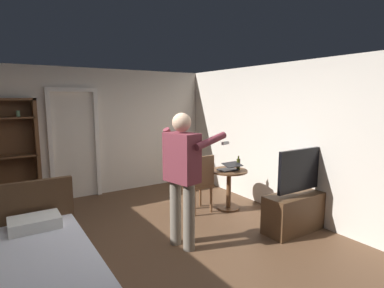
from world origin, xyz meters
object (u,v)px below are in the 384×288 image
bottle_on_table (238,164)px  suitcase_small (25,221)px  laptop (229,168)px  wooden_chair (200,181)px  tv_flatscreen (301,206)px  side_table (229,183)px  suitcase_dark (35,207)px  bookshelf (11,152)px  person_blue_shirt (183,170)px

bottle_on_table → suitcase_small: 3.43m
laptop → bottle_on_table: size_ratio=1.33×
wooden_chair → laptop: bearing=-20.2°
tv_flatscreen → side_table: 1.28m
suitcase_dark → suitcase_small: bearing=-113.2°
bookshelf → tv_flatscreen: (3.55, -3.14, -0.69)m
side_table → suitcase_small: size_ratio=1.36×
tv_flatscreen → bottle_on_table: 1.25m
bottle_on_table → wooden_chair: size_ratio=0.25×
person_blue_shirt → suitcase_dark: 2.74m
laptop → suitcase_small: 3.25m
bookshelf → bottle_on_table: size_ratio=7.84×
person_blue_shirt → bottle_on_table: bearing=23.4°
bottle_on_table → wooden_chair: bearing=161.8°
wooden_chair → suitcase_small: bearing=164.7°
person_blue_shirt → bookshelf: bearing=123.7°
side_table → laptop: 0.29m
bookshelf → side_table: bearing=-31.3°
tv_flatscreen → person_blue_shirt: size_ratio=0.72×
bottle_on_table → suitcase_small: bearing=164.1°
side_table → bottle_on_table: (0.14, -0.08, 0.33)m
suitcase_small → bookshelf: bearing=93.1°
bookshelf → wooden_chair: bearing=-34.0°
wooden_chair → side_table: bearing=-14.8°
side_table → laptop: size_ratio=2.13×
bookshelf → person_blue_shirt: size_ratio=1.10×
bottle_on_table → suitcase_dark: (-3.05, 1.45, -0.62)m
person_blue_shirt → laptop: bearing=27.2°
tv_flatscreen → wooden_chair: (-0.90, 1.35, 0.19)m
person_blue_shirt → suitcase_dark: size_ratio=3.33×
suitcase_small → person_blue_shirt: bearing=-43.2°
tv_flatscreen → suitcase_dark: (-3.29, 2.59, -0.17)m
bottle_on_table → person_blue_shirt: person_blue_shirt is taller
tv_flatscreen → suitcase_small: 4.05m
person_blue_shirt → suitcase_small: bearing=137.2°
suitcase_dark → suitcase_small: suitcase_dark is taller
person_blue_shirt → side_table: bearing=28.1°
bookshelf → suitcase_small: 1.38m
laptop → side_table: bearing=55.3°
bookshelf → tv_flatscreen: size_ratio=1.53×
bookshelf → suitcase_small: bookshelf is taller
laptop → suitcase_dark: (-2.88, 1.42, -0.57)m
laptop → bookshelf: bearing=147.9°
side_table → person_blue_shirt: person_blue_shirt is taller
wooden_chair → suitcase_small: (-2.58, 0.71, -0.37)m
person_blue_shirt → suitcase_dark: (-1.52, 2.12, -0.85)m
person_blue_shirt → suitcase_small: size_ratio=3.42×
tv_flatscreen → suitcase_dark: bearing=141.8°
wooden_chair → suitcase_small: wooden_chair is taller
side_table → bottle_on_table: bottle_on_table is taller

